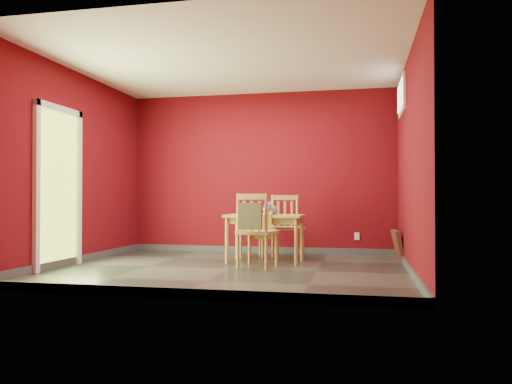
% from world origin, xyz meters
% --- Properties ---
extents(ground, '(4.50, 4.50, 0.00)m').
position_xyz_m(ground, '(0.00, 0.00, 0.00)').
color(ground, '#2D342D').
rests_on(ground, ground).
extents(room_shell, '(4.50, 4.50, 4.50)m').
position_xyz_m(room_shell, '(0.00, 0.00, 0.05)').
color(room_shell, '#5D0911').
rests_on(room_shell, ground).
extents(doorway, '(0.06, 1.01, 2.13)m').
position_xyz_m(doorway, '(-2.23, -0.40, 1.12)').
color(doorway, '#B7D838').
rests_on(doorway, ground).
extents(window, '(0.05, 0.90, 0.50)m').
position_xyz_m(window, '(2.23, 1.00, 2.35)').
color(window, white).
rests_on(window, room_shell).
extents(outlet_plate, '(0.08, 0.02, 0.12)m').
position_xyz_m(outlet_plate, '(1.60, 1.99, 0.30)').
color(outlet_plate, silver).
rests_on(outlet_plate, room_shell).
extents(dining_table, '(1.11, 0.67, 0.68)m').
position_xyz_m(dining_table, '(0.32, 0.74, 0.60)').
color(dining_table, tan).
rests_on(dining_table, ground).
extents(table_runner, '(0.33, 0.65, 0.33)m').
position_xyz_m(table_runner, '(0.32, 0.63, 0.63)').
color(table_runner, olive).
rests_on(table_runner, dining_table).
extents(chair_far_left, '(0.49, 0.49, 0.83)m').
position_xyz_m(chair_far_left, '(-0.04, 1.39, 0.43)').
color(chair_far_left, tan).
rests_on(chair_far_left, ground).
extents(chair_far_right, '(0.58, 0.58, 0.97)m').
position_xyz_m(chair_far_right, '(0.56, 1.28, 0.49)').
color(chair_far_right, tan).
rests_on(chair_far_right, ground).
extents(chair_near, '(0.53, 0.53, 0.98)m').
position_xyz_m(chair_near, '(0.32, 0.13, 0.50)').
color(chair_near, tan).
rests_on(chair_near, ground).
extents(tote_bag, '(0.29, 0.18, 0.41)m').
position_xyz_m(tote_bag, '(0.29, -0.10, 0.69)').
color(tote_bag, '#758454').
rests_on(tote_bag, chair_near).
extents(cat, '(0.34, 0.46, 0.21)m').
position_xyz_m(cat, '(0.40, 0.72, 0.78)').
color(cat, slate).
rests_on(cat, table_runner).
extents(picture_frame, '(0.19, 0.46, 0.45)m').
position_xyz_m(picture_frame, '(2.19, 1.23, 0.23)').
color(picture_frame, '#583021').
rests_on(picture_frame, ground).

